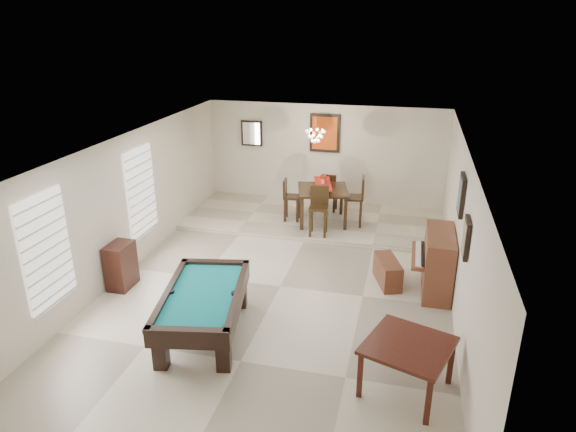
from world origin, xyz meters
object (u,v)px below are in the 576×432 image
at_px(apothecary_chest, 121,266).
at_px(dining_chair_north, 330,192).
at_px(dining_chair_west, 292,200).
at_px(dining_chair_east, 354,201).
at_px(square_table, 406,367).
at_px(dining_table, 322,203).
at_px(pool_table, 204,314).
at_px(flower_vase, 323,179).
at_px(upright_piano, 431,261).
at_px(dining_chair_south, 318,212).
at_px(piano_bench, 387,272).
at_px(chandelier, 316,131).

bearing_deg(apothecary_chest, dining_chair_north, 55.86).
distance_m(dining_chair_west, dining_chair_east, 1.44).
bearing_deg(square_table, dining_table, 111.13).
height_order(apothecary_chest, dining_chair_east, dining_chair_east).
xyz_separation_m(pool_table, apothecary_chest, (-2.02, 1.05, 0.07)).
xyz_separation_m(square_table, dining_chair_north, (-2.02, 6.11, 0.24)).
bearing_deg(square_table, flower_vase, 111.13).
relative_size(pool_table, upright_piano, 1.60).
bearing_deg(dining_table, apothecary_chest, -129.18).
distance_m(flower_vase, dining_chair_south, 0.92).
relative_size(piano_bench, dining_chair_east, 0.74).
height_order(upright_piano, flower_vase, flower_vase).
height_order(pool_table, piano_bench, pool_table).
bearing_deg(square_table, apothecary_chest, 162.24).
height_order(apothecary_chest, dining_chair_west, dining_chair_west).
bearing_deg(pool_table, dining_table, 67.62).
xyz_separation_m(apothecary_chest, dining_chair_east, (3.73, 3.66, 0.27)).
bearing_deg(dining_chair_west, pool_table, 170.97).
relative_size(pool_table, dining_chair_north, 2.21).
relative_size(piano_bench, dining_chair_west, 0.88).
bearing_deg(upright_piano, apothecary_chest, -167.34).
relative_size(square_table, flower_vase, 4.62).
bearing_deg(pool_table, flower_vase, 67.62).
bearing_deg(dining_table, square_table, -68.87).
xyz_separation_m(square_table, dining_chair_south, (-2.01, 4.54, 0.30)).
height_order(square_table, piano_bench, square_table).
bearing_deg(dining_chair_north, dining_chair_west, 50.20).
distance_m(apothecary_chest, dining_chair_south, 4.24).
xyz_separation_m(dining_table, chandelier, (-0.23, 0.18, 1.62)).
relative_size(apothecary_chest, dining_table, 0.75).
bearing_deg(dining_chair_south, dining_table, 88.91).
bearing_deg(pool_table, dining_chair_north, 68.92).
xyz_separation_m(dining_chair_north, dining_chair_east, (0.68, -0.83, 0.09)).
xyz_separation_m(flower_vase, dining_chair_west, (-0.72, -0.04, -0.55)).
height_order(dining_chair_south, dining_chair_west, dining_chair_south).
bearing_deg(dining_chair_north, pool_table, 81.70).
bearing_deg(upright_piano, dining_chair_north, 125.55).
height_order(piano_bench, dining_chair_north, dining_chair_north).
xyz_separation_m(upright_piano, dining_chair_west, (-3.10, 2.44, 0.06)).
bearing_deg(apothecary_chest, upright_piano, 12.66).
bearing_deg(pool_table, dining_chair_south, 64.78).
distance_m(dining_table, chandelier, 1.64).
bearing_deg(flower_vase, upright_piano, -46.20).
bearing_deg(apothecary_chest, dining_chair_west, 57.89).
height_order(pool_table, upright_piano, upright_piano).
bearing_deg(upright_piano, flower_vase, 133.80).
bearing_deg(piano_bench, dining_chair_east, 111.19).
distance_m(pool_table, dining_chair_east, 5.02).
xyz_separation_m(piano_bench, apothecary_chest, (-4.66, -1.26, 0.18)).
distance_m(pool_table, upright_piano, 4.06).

